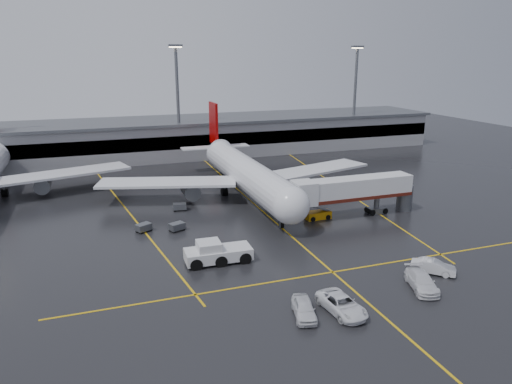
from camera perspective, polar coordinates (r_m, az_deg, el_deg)
name	(u,v)px	position (r m, az deg, el deg)	size (l,w,h in m)	color
ground	(264,212)	(72.44, 0.97, -2.48)	(220.00, 220.00, 0.00)	black
apron_line_centre	(264,212)	(72.43, 0.97, -2.47)	(0.25, 90.00, 0.02)	gold
apron_line_stop	(333,272)	(53.85, 9.23, -9.52)	(60.00, 0.25, 0.02)	gold
apron_line_left	(124,207)	(77.95, -15.61, -1.72)	(0.25, 70.00, 0.02)	gold
apron_line_right	(337,186)	(88.42, 9.70, 0.76)	(0.25, 70.00, 0.02)	gold
terminal	(196,136)	(116.32, -7.30, 6.72)	(122.00, 19.00, 8.60)	gray
light_mast_mid	(178,96)	(108.35, -9.44, 11.36)	(3.00, 1.20, 25.45)	#595B60
light_mast_right	(355,91)	(124.36, 11.87, 11.83)	(3.00, 1.20, 25.45)	#595B60
main_airliner	(244,172)	(80.07, -1.43, 2.48)	(48.80, 45.60, 14.10)	silver
jet_bridge	(354,191)	(71.08, 11.70, 0.13)	(19.90, 3.40, 6.05)	silver
pushback_tractor	(216,253)	(55.36, -4.80, -7.38)	(7.79, 3.53, 2.74)	silver
belt_loader	(318,215)	(70.11, 7.51, -2.76)	(3.80, 1.88, 2.37)	#C68008
service_van_a	(342,304)	(45.97, 10.30, -13.21)	(2.68, 5.81, 1.62)	white
service_van_b	(422,281)	(52.26, 19.36, -10.13)	(2.29, 5.63, 1.63)	silver
service_van_c	(433,267)	(56.13, 20.61, -8.44)	(1.65, 4.73, 1.56)	silver
service_van_d	(304,308)	(44.89, 5.81, -13.80)	(1.88, 4.67, 1.59)	silver
baggage_cart_a	(177,226)	(65.74, -9.53, -4.11)	(2.35, 1.98, 1.12)	#595B60
baggage_cart_b	(144,227)	(66.34, -13.41, -4.15)	(2.38, 2.11, 1.12)	#595B60
baggage_cart_c	(180,206)	(74.16, -9.20, -1.73)	(2.15, 1.55, 1.12)	#595B60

